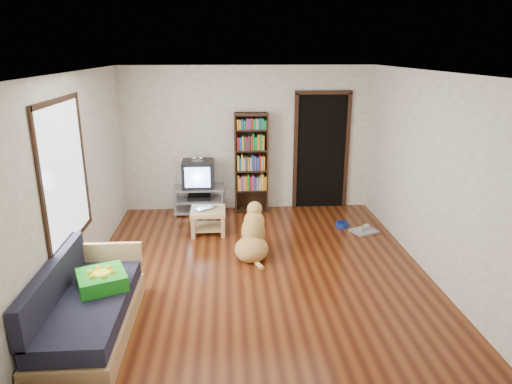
{
  "coord_description": "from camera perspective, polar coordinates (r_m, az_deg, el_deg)",
  "views": [
    {
      "loc": [
        -0.39,
        -5.64,
        2.85
      ],
      "look_at": [
        0.02,
        0.58,
        0.9
      ],
      "focal_mm": 32.0,
      "sensor_mm": 36.0,
      "label": 1
    }
  ],
  "objects": [
    {
      "name": "wall_left",
      "position": [
        6.14,
        -21.29,
        1.52
      ],
      "size": [
        0.0,
        5.0,
        5.0
      ],
      "primitive_type": "plane",
      "rotation": [
        1.57,
        0.0,
        1.57
      ],
      "color": "silver",
      "rests_on": "ground"
    },
    {
      "name": "tv_stand",
      "position": [
        8.32,
        -7.11,
        -0.85
      ],
      "size": [
        0.9,
        0.45,
        0.5
      ],
      "color": "#99999E",
      "rests_on": "ground"
    },
    {
      "name": "wall_front",
      "position": [
        3.53,
        2.96,
        -8.78
      ],
      "size": [
        4.5,
        0.0,
        4.5
      ],
      "primitive_type": "plane",
      "rotation": [
        -1.57,
        0.0,
        0.0
      ],
      "color": "silver",
      "rests_on": "ground"
    },
    {
      "name": "ceiling",
      "position": [
        5.66,
        0.16,
        14.81
      ],
      "size": [
        5.0,
        5.0,
        0.0
      ],
      "primitive_type": "plane",
      "rotation": [
        3.14,
        0.0,
        0.0
      ],
      "color": "white",
      "rests_on": "ground"
    },
    {
      "name": "window",
      "position": [
        5.63,
        -22.8,
        2.09
      ],
      "size": [
        0.03,
        1.46,
        1.7
      ],
      "color": "white",
      "rests_on": "wall_left"
    },
    {
      "name": "laptop",
      "position": [
        7.34,
        -6.03,
        -2.15
      ],
      "size": [
        0.41,
        0.37,
        0.03
      ],
      "primitive_type": "imported",
      "rotation": [
        0.0,
        0.0,
        0.56
      ],
      "color": "#BCBDC1",
      "rests_on": "coffee_table"
    },
    {
      "name": "ground",
      "position": [
        6.34,
        0.14,
        -9.39
      ],
      "size": [
        5.0,
        5.0,
        0.0
      ],
      "primitive_type": "plane",
      "color": "#622C10",
      "rests_on": "ground"
    },
    {
      "name": "wall_right",
      "position": [
        6.42,
        20.63,
        2.24
      ],
      "size": [
        0.0,
        5.0,
        5.0
      ],
      "primitive_type": "plane",
      "rotation": [
        1.57,
        0.0,
        -1.57
      ],
      "color": "silver",
      "rests_on": "ground"
    },
    {
      "name": "crt_tv",
      "position": [
        8.21,
        -7.23,
        2.34
      ],
      "size": [
        0.55,
        0.52,
        0.58
      ],
      "color": "black",
      "rests_on": "tv_stand"
    },
    {
      "name": "grey_rag",
      "position": [
        7.69,
        13.34,
        -4.77
      ],
      "size": [
        0.49,
        0.45,
        0.03
      ],
      "primitive_type": "cube",
      "rotation": [
        0.0,
        0.0,
        0.38
      ],
      "color": "gray",
      "rests_on": "ground"
    },
    {
      "name": "bookshelf",
      "position": [
        8.21,
        -0.62,
        4.34
      ],
      "size": [
        0.6,
        0.3,
        1.8
      ],
      "color": "black",
      "rests_on": "ground"
    },
    {
      "name": "dog_bowl",
      "position": [
        7.83,
        10.73,
        -4.01
      ],
      "size": [
        0.22,
        0.22,
        0.08
      ],
      "primitive_type": "cylinder",
      "color": "navy",
      "rests_on": "ground"
    },
    {
      "name": "coffee_table",
      "position": [
        7.41,
        -5.99,
        -3.04
      ],
      "size": [
        0.55,
        0.55,
        0.4
      ],
      "color": "tan",
      "rests_on": "ground"
    },
    {
      "name": "doorway",
      "position": [
        8.49,
        8.16,
        5.41
      ],
      "size": [
        1.03,
        0.05,
        2.19
      ],
      "color": "black",
      "rests_on": "wall_back"
    },
    {
      "name": "dog",
      "position": [
        6.58,
        -0.39,
        -5.62
      ],
      "size": [
        0.57,
        0.95,
        0.77
      ],
      "color": "tan",
      "rests_on": "ground"
    },
    {
      "name": "sofa",
      "position": [
        5.21,
        -20.41,
        -13.7
      ],
      "size": [
        0.8,
        1.8,
        0.8
      ],
      "color": "tan",
      "rests_on": "ground"
    },
    {
      "name": "wall_back",
      "position": [
        8.3,
        -1.03,
        6.59
      ],
      "size": [
        4.5,
        0.0,
        4.5
      ],
      "primitive_type": "plane",
      "rotation": [
        1.57,
        0.0,
        0.0
      ],
      "color": "silver",
      "rests_on": "ground"
    },
    {
      "name": "green_cushion",
      "position": [
        5.24,
        -18.73,
        -10.33
      ],
      "size": [
        0.63,
        0.63,
        0.16
      ],
      "primitive_type": "cube",
      "rotation": [
        0.0,
        0.0,
        0.4
      ],
      "color": "green",
      "rests_on": "sofa"
    }
  ]
}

